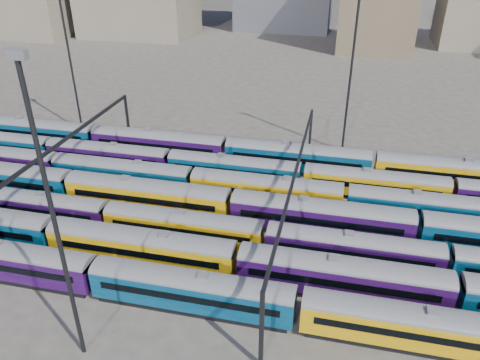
% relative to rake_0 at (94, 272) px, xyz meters
% --- Properties ---
extents(ground, '(500.00, 500.00, 0.00)m').
position_rel_rake_0_xyz_m(ground, '(7.44, 15.00, -2.56)').
color(ground, '#423D38').
rests_on(ground, ground).
extents(rake_0, '(118.73, 2.90, 4.87)m').
position_rel_rake_0_xyz_m(rake_0, '(0.00, 0.00, 0.00)').
color(rake_0, black).
rests_on(rake_0, ground).
extents(rake_1, '(144.63, 3.02, 5.09)m').
position_rel_rake_0_xyz_m(rake_1, '(23.49, 5.00, 0.11)').
color(rake_1, black).
rests_on(rake_1, ground).
extents(rake_2, '(112.22, 2.74, 4.60)m').
position_rel_rake_0_xyz_m(rake_2, '(-3.75, 10.00, -0.14)').
color(rake_2, black).
rests_on(rake_2, ground).
extents(rake_3, '(127.74, 3.11, 5.25)m').
position_rel_rake_0_xyz_m(rake_3, '(9.97, 15.00, 0.20)').
color(rake_3, black).
rests_on(rake_3, ground).
extents(rake_4, '(119.15, 2.91, 4.89)m').
position_rel_rake_0_xyz_m(rake_4, '(23.34, 20.00, 0.01)').
color(rake_4, black).
rests_on(rake_4, ground).
extents(rake_5, '(114.13, 2.79, 4.68)m').
position_rel_rake_0_xyz_m(rake_5, '(17.47, 25.00, -0.10)').
color(rake_5, black).
rests_on(rake_5, ground).
extents(rake_6, '(106.55, 3.12, 5.26)m').
position_rel_rake_0_xyz_m(rake_6, '(16.13, 30.00, 0.20)').
color(rake_6, black).
rests_on(rake_6, ground).
extents(gantry_1, '(0.35, 40.35, 8.03)m').
position_rel_rake_0_xyz_m(gantry_1, '(-12.56, 15.00, 4.23)').
color(gantry_1, black).
rests_on(gantry_1, ground).
extents(gantry_2, '(0.35, 40.35, 8.03)m').
position_rel_rake_0_xyz_m(gantry_2, '(17.44, 15.00, 4.23)').
color(gantry_2, black).
rests_on(gantry_2, ground).
extents(mast_1, '(1.40, 0.50, 25.60)m').
position_rel_rake_0_xyz_m(mast_1, '(-22.56, 37.00, 11.41)').
color(mast_1, black).
rests_on(mast_1, ground).
extents(mast_2, '(1.40, 0.50, 25.60)m').
position_rel_rake_0_xyz_m(mast_2, '(2.44, -7.00, 11.41)').
color(mast_2, black).
rests_on(mast_2, ground).
extents(mast_3, '(1.40, 0.50, 25.60)m').
position_rel_rake_0_xyz_m(mast_3, '(22.44, 39.00, 11.41)').
color(mast_3, black).
rests_on(mast_3, ground).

